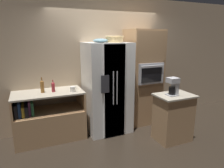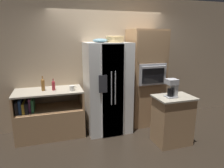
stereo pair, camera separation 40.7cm
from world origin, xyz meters
name	(u,v)px [view 1 (the left image)]	position (x,y,z in m)	size (l,w,h in m)	color
ground_plane	(115,129)	(0.00, 0.00, 0.00)	(20.00, 20.00, 0.00)	black
wall_back	(106,62)	(0.00, 0.50, 1.40)	(12.00, 0.06, 2.80)	tan
counter_left	(49,121)	(-1.34, 0.14, 0.36)	(1.29, 0.67, 0.95)	#A87F56
refrigerator	(107,88)	(-0.15, 0.07, 0.93)	(0.88, 0.83, 1.85)	silver
wall_oven	(143,77)	(0.76, 0.15, 1.06)	(0.75, 0.69, 2.11)	#A87F56
island_counter	(173,117)	(0.84, -0.85, 0.46)	(0.70, 0.51, 0.91)	#A87F56
wicker_basket	(115,39)	(0.01, 0.04, 1.92)	(0.37, 0.37, 0.12)	tan
fruit_bowl	(100,40)	(-0.30, 0.00, 1.89)	(0.29, 0.29, 0.08)	#668C99
bottle_tall	(42,86)	(-1.41, 0.14, 1.07)	(0.07, 0.07, 0.29)	brown
bottle_short	(53,87)	(-1.22, 0.12, 1.05)	(0.06, 0.06, 0.23)	maroon
mug	(73,89)	(-0.88, -0.02, 1.00)	(0.14, 0.10, 0.10)	silver
coffee_maker	(173,86)	(0.78, -0.87, 1.09)	(0.18, 0.18, 0.33)	#B2B2B7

